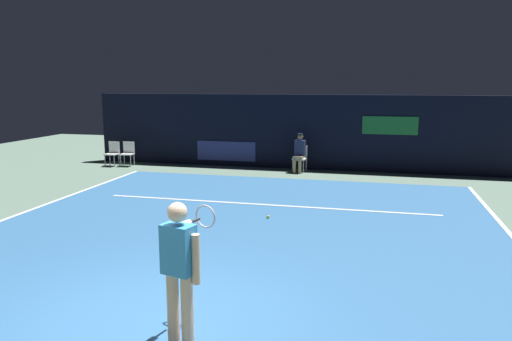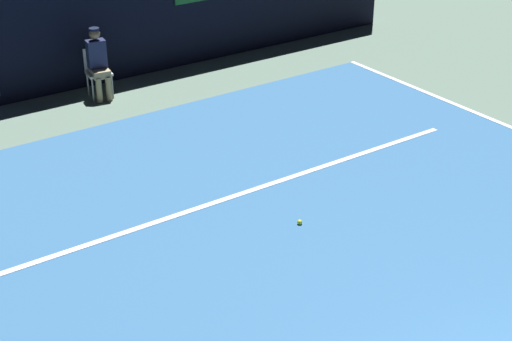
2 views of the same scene
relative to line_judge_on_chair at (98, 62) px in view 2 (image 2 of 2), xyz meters
name	(u,v)px [view 2 (image 2 of 2)]	position (x,y,z in m)	size (l,w,h in m)	color
ground_plane	(312,257)	(-0.13, -6.55, -0.69)	(31.15, 31.15, 0.00)	slate
court_surface	(312,256)	(-0.13, -6.55, -0.68)	(10.71, 10.63, 0.01)	#336699
line_service	(232,197)	(-0.13, -4.69, -0.67)	(8.36, 0.10, 0.01)	white
back_wall	(71,21)	(-0.13, 0.79, 0.61)	(15.25, 0.33, 2.60)	black
line_judge_on_chair	(98,62)	(0.00, 0.00, 0.00)	(0.49, 0.57, 1.32)	white
tennis_ball	(300,222)	(0.22, -5.85, -0.64)	(0.07, 0.07, 0.07)	#CCE033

